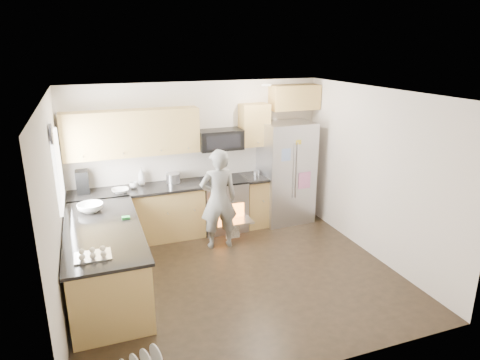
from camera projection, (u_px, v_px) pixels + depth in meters
name	position (u px, v px, depth m)	size (l,w,h in m)	color
ground	(236.00, 276.00, 6.15)	(4.50, 4.50, 0.00)	black
room_shell	(233.00, 164.00, 5.65)	(4.54, 4.04, 2.62)	beige
back_cabinet_run	(169.00, 182.00, 7.23)	(4.45, 0.64, 2.50)	tan
peninsula	(106.00, 260.00, 5.66)	(0.96, 2.36, 1.04)	tan
stove_range	(223.00, 193.00, 7.58)	(0.76, 0.97, 1.79)	#B7B7BC
refrigerator	(286.00, 172.00, 7.90)	(0.94, 0.75, 1.87)	#B7B7BC
person	(219.00, 199.00, 6.84)	(0.60, 0.39, 1.65)	gray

